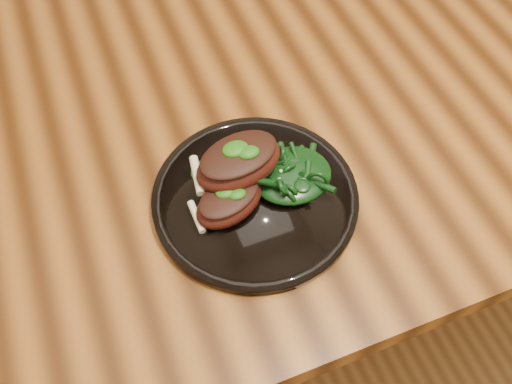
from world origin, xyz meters
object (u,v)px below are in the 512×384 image
(plate, at_px, (255,198))
(greens_heap, at_px, (292,172))
(desk, at_px, (369,100))
(lamb_chop_front, at_px, (229,201))

(plate, relative_size, greens_heap, 2.52)
(desk, bearing_deg, greens_heap, -143.27)
(plate, height_order, greens_heap, greens_heap)
(desk, relative_size, lamb_chop_front, 14.45)
(lamb_chop_front, height_order, greens_heap, lamb_chop_front)
(plate, distance_m, greens_heap, 0.06)
(desk, bearing_deg, plate, -148.18)
(desk, relative_size, plate, 5.94)
(desk, height_order, plate, plate)
(plate, relative_size, lamb_chop_front, 2.43)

